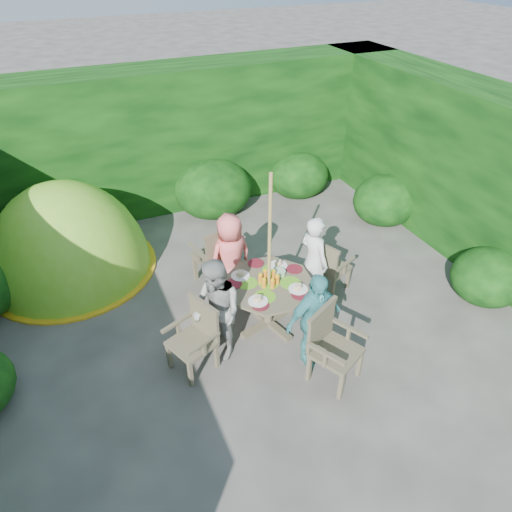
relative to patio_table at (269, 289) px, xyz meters
name	(u,v)px	position (x,y,z in m)	size (l,w,h in m)	color
ground	(256,333)	(-0.23, -0.10, -0.58)	(60.00, 60.00, 0.00)	#403E39
hedge_enclosure	(217,204)	(-0.23, 1.24, 0.67)	(9.00, 9.00, 2.50)	black
patio_table	(269,289)	(0.00, 0.00, 0.00)	(1.48, 1.48, 0.83)	#453E2D
parasol_pole	(269,257)	(0.00, 0.00, 0.52)	(0.04, 0.04, 2.20)	olive
garden_chair_right	(328,266)	(1.06, 0.29, -0.14)	(0.60, 0.64, 0.84)	#453E2D
garden_chair_left	(196,336)	(-1.07, -0.30, -0.12)	(0.62, 0.65, 0.86)	#453E2D
garden_chair_back	(218,255)	(-0.31, 1.05, -0.05)	(0.68, 0.63, 0.99)	#453E2D
garden_chair_front	(331,344)	(0.28, -1.06, -0.10)	(0.71, 0.68, 0.92)	#453E2D
child_right	(313,261)	(0.77, 0.22, 0.08)	(0.49, 0.32, 1.34)	silver
child_left	(217,311)	(-0.77, -0.22, 0.09)	(0.66, 0.51, 1.36)	gray
child_back	(231,257)	(-0.22, 0.77, 0.07)	(0.64, 0.42, 1.31)	#F66666
child_front	(314,320)	(0.22, -0.77, 0.06)	(0.75, 0.31, 1.28)	teal
dome_tent	(75,270)	(-2.26, 2.29, -0.58)	(2.86, 2.86, 2.87)	#74BC24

